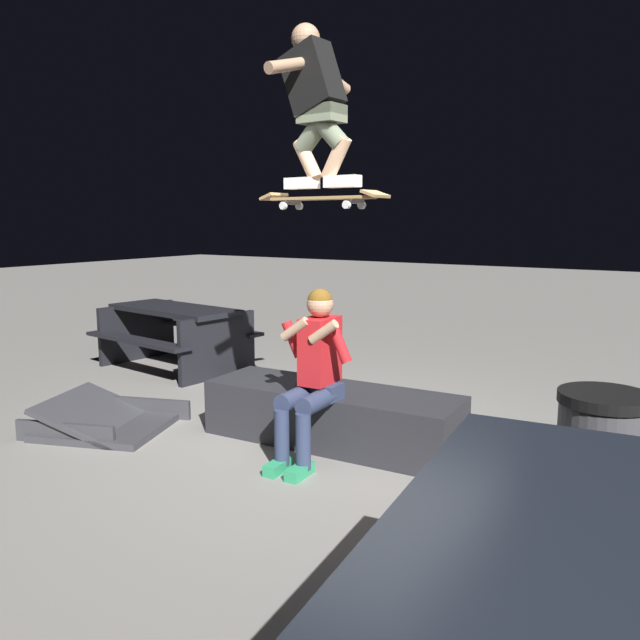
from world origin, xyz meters
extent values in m
plane|color=gray|center=(0.00, 0.00, 0.00)|extent=(40.00, 40.00, 0.00)
cube|color=#28282D|center=(-0.03, -0.10, 0.22)|extent=(2.11, 0.76, 0.45)
cube|color=#2D3856|center=(-0.10, 0.18, 0.51)|extent=(0.32, 0.20, 0.12)
cube|color=red|center=(-0.10, 0.18, 0.82)|extent=(0.22, 0.35, 0.50)
sphere|color=tan|center=(-0.10, 0.18, 1.17)|extent=(0.20, 0.20, 0.20)
sphere|color=brown|center=(-0.10, 0.18, 1.19)|extent=(0.19, 0.19, 0.19)
cylinder|color=red|center=(-0.30, 0.23, 0.89)|extent=(0.19, 0.09, 0.29)
cylinder|color=tan|center=(-0.22, 0.33, 0.99)|extent=(0.24, 0.08, 0.19)
cylinder|color=red|center=(0.10, 0.25, 0.89)|extent=(0.19, 0.09, 0.29)
cylinder|color=tan|center=(0.02, 0.34, 0.99)|extent=(0.24, 0.08, 0.19)
cylinder|color=#2D3856|center=(-0.20, 0.37, 0.49)|extent=(0.16, 0.41, 0.14)
cylinder|color=#2D3856|center=(-0.21, 0.57, 0.24)|extent=(0.11, 0.11, 0.41)
cube|color=#2D9E66|center=(-0.21, 0.62, 0.04)|extent=(0.11, 0.26, 0.08)
cylinder|color=#2D3856|center=(-0.02, 0.38, 0.49)|extent=(0.16, 0.41, 0.14)
cylinder|color=#2D3856|center=(-0.03, 0.58, 0.24)|extent=(0.11, 0.11, 0.41)
cube|color=#2D9E66|center=(-0.03, 0.63, 0.04)|extent=(0.11, 0.26, 0.08)
cube|color=#AD8451|center=(-0.16, 0.26, 1.94)|extent=(0.81, 0.27, 0.02)
cube|color=#AD8451|center=(0.29, 0.22, 1.96)|extent=(0.14, 0.21, 0.06)
cube|color=#AD8451|center=(-0.61, 0.30, 1.96)|extent=(0.14, 0.21, 0.06)
cube|color=#99999E|center=(0.12, 0.23, 1.91)|extent=(0.07, 0.16, 0.03)
cylinder|color=white|center=(0.13, 0.32, 1.89)|extent=(0.06, 0.03, 0.05)
cylinder|color=white|center=(0.11, 0.14, 1.89)|extent=(0.06, 0.03, 0.05)
cube|color=#99999E|center=(-0.44, 0.28, 1.91)|extent=(0.07, 0.16, 0.03)
cylinder|color=white|center=(-0.43, 0.37, 1.89)|extent=(0.06, 0.03, 0.05)
cylinder|color=white|center=(-0.45, 0.19, 1.89)|extent=(0.06, 0.03, 0.05)
cube|color=white|center=(0.02, 0.24, 2.05)|extent=(0.27, 0.12, 0.08)
cube|color=white|center=(-0.34, 0.27, 2.05)|extent=(0.27, 0.12, 0.08)
cylinder|color=tan|center=(-0.04, 0.25, 2.21)|extent=(0.24, 0.12, 0.31)
cylinder|color=#565F4C|center=(-0.11, 0.25, 2.41)|extent=(0.34, 0.16, 0.33)
cylinder|color=tan|center=(-0.29, 0.27, 2.21)|extent=(0.24, 0.12, 0.31)
cylinder|color=#565F4C|center=(-0.21, 0.26, 2.41)|extent=(0.34, 0.16, 0.33)
cube|color=#565F4C|center=(-0.16, 0.26, 2.51)|extent=(0.32, 0.23, 0.12)
cube|color=black|center=(-0.08, 0.25, 2.75)|extent=(0.47, 0.26, 0.52)
sphere|color=tan|center=(-0.02, 0.25, 3.03)|extent=(0.20, 0.20, 0.20)
cylinder|color=tan|center=(-0.04, 0.47, 2.81)|extent=(0.12, 0.45, 0.19)
cylinder|color=tan|center=(-0.08, 0.03, 2.81)|extent=(0.12, 0.45, 0.19)
cube|color=#38383D|center=(1.76, 0.67, 0.03)|extent=(1.22, 1.17, 0.06)
cube|color=#38383D|center=(1.76, 0.67, 0.10)|extent=(1.19, 1.16, 0.37)
cube|color=#38383D|center=(1.76, 1.09, 0.09)|extent=(0.84, 0.34, 0.18)
cube|color=#38383D|center=(1.76, 0.25, 0.09)|extent=(0.84, 0.34, 0.18)
cube|color=black|center=(2.92, -1.30, 0.72)|extent=(1.77, 0.90, 0.06)
cube|color=black|center=(2.98, -0.75, 0.42)|extent=(1.72, 0.44, 0.04)
cube|color=black|center=(2.85, -1.85, 0.42)|extent=(1.72, 0.44, 0.04)
cube|color=black|center=(3.68, -1.39, 0.36)|extent=(0.19, 1.10, 0.72)
cube|color=black|center=(2.15, -1.21, 0.36)|extent=(0.19, 1.10, 0.72)
cylinder|color=#47474C|center=(-2.11, 0.45, 0.40)|extent=(0.48, 0.48, 0.80)
cylinder|color=black|center=(-2.11, 0.45, 0.83)|extent=(0.50, 0.50, 0.06)
camera|label=1|loc=(-2.58, 4.09, 1.79)|focal=35.38mm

